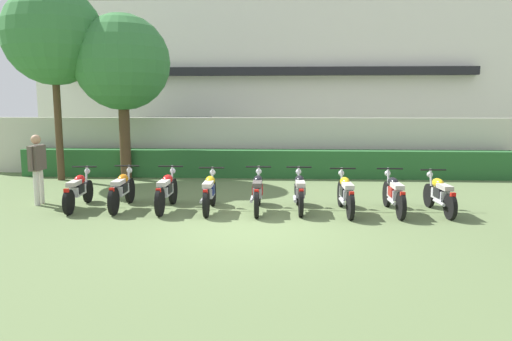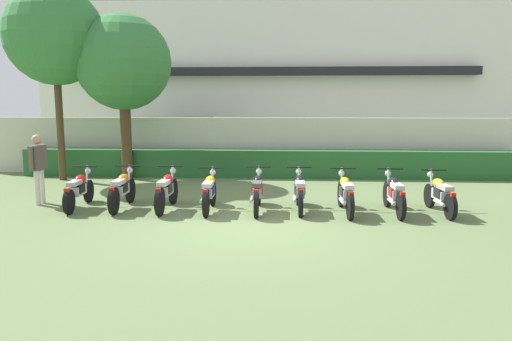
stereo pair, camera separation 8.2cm
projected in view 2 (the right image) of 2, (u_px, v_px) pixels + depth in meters
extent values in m
plane|color=#607547|center=(250.00, 227.00, 9.57)|extent=(60.00, 60.00, 0.00)
cube|color=white|center=(273.00, 82.00, 24.36)|extent=(21.46, 6.00, 6.98)
cube|color=black|center=(271.00, 71.00, 21.10)|extent=(18.03, 0.50, 0.36)
cube|color=#B2AD9E|center=(273.00, 8.00, 23.84)|extent=(21.46, 6.00, 0.30)
cube|color=beige|center=(266.00, 146.00, 16.59)|extent=(20.39, 0.30, 1.96)
cube|color=#28602D|center=(265.00, 163.00, 15.97)|extent=(16.31, 0.70, 0.91)
cube|color=#9EA3A8|center=(183.00, 146.00, 19.41)|extent=(4.58, 2.07, 1.00)
cube|color=#2D333D|center=(178.00, 125.00, 19.30)|extent=(2.78, 1.83, 0.65)
cylinder|color=black|center=(224.00, 153.00, 20.36)|extent=(0.69, 0.25, 0.68)
cylinder|color=black|center=(220.00, 158.00, 18.53)|extent=(0.69, 0.25, 0.68)
cylinder|color=black|center=(150.00, 153.00, 20.41)|extent=(0.69, 0.25, 0.68)
cylinder|color=black|center=(139.00, 158.00, 18.58)|extent=(0.69, 0.25, 0.68)
cylinder|color=#4C3823|center=(60.00, 126.00, 15.24)|extent=(0.22, 0.22, 3.46)
sphere|color=#387A3D|center=(55.00, 36.00, 14.84)|extent=(3.05, 3.05, 3.05)
cylinder|color=#4C3823|center=(126.00, 138.00, 15.57)|extent=(0.35, 0.35, 2.68)
sphere|color=#387A3D|center=(123.00, 62.00, 15.23)|extent=(3.04, 3.04, 3.04)
cylinder|color=black|center=(89.00, 191.00, 11.96)|extent=(0.13, 0.57, 0.57)
cylinder|color=black|center=(69.00, 202.00, 10.65)|extent=(0.13, 0.57, 0.57)
cube|color=silver|center=(78.00, 190.00, 11.23)|extent=(0.25, 0.61, 0.22)
ellipsoid|color=red|center=(80.00, 179.00, 11.37)|extent=(0.25, 0.46, 0.22)
cube|color=#B2ADA3|center=(74.00, 183.00, 10.98)|extent=(0.24, 0.53, 0.10)
cube|color=red|center=(67.00, 190.00, 10.51)|extent=(0.11, 0.09, 0.08)
cylinder|color=silver|center=(87.00, 179.00, 11.83)|extent=(0.07, 0.23, 0.65)
cylinder|color=black|center=(85.00, 167.00, 11.69)|extent=(0.60, 0.08, 0.04)
sphere|color=silver|center=(88.00, 171.00, 11.91)|extent=(0.14, 0.14, 0.14)
cylinder|color=silver|center=(70.00, 198.00, 11.00)|extent=(0.11, 0.55, 0.07)
cube|color=black|center=(77.00, 189.00, 11.18)|extent=(0.27, 0.38, 0.20)
cylinder|color=black|center=(130.00, 190.00, 11.91)|extent=(0.11, 0.62, 0.62)
cylinder|color=black|center=(114.00, 201.00, 10.61)|extent=(0.11, 0.62, 0.62)
cube|color=silver|center=(122.00, 189.00, 11.19)|extent=(0.22, 0.61, 0.22)
ellipsoid|color=orange|center=(123.00, 179.00, 11.33)|extent=(0.24, 0.45, 0.22)
cube|color=beige|center=(118.00, 182.00, 10.94)|extent=(0.22, 0.53, 0.10)
cube|color=red|center=(112.00, 189.00, 10.48)|extent=(0.10, 0.08, 0.08)
cylinder|color=silver|center=(129.00, 178.00, 11.78)|extent=(0.06, 0.23, 0.65)
cylinder|color=black|center=(127.00, 166.00, 11.64)|extent=(0.60, 0.06, 0.04)
sphere|color=silver|center=(130.00, 170.00, 11.86)|extent=(0.14, 0.14, 0.14)
cylinder|color=silver|center=(113.00, 197.00, 10.97)|extent=(0.09, 0.55, 0.07)
cube|color=black|center=(121.00, 188.00, 11.14)|extent=(0.25, 0.37, 0.20)
cylinder|color=black|center=(173.00, 191.00, 11.77)|extent=(0.09, 0.63, 0.63)
cylinder|color=black|center=(160.00, 202.00, 10.49)|extent=(0.09, 0.63, 0.63)
cube|color=silver|center=(166.00, 190.00, 11.06)|extent=(0.20, 0.60, 0.22)
ellipsoid|color=red|center=(168.00, 179.00, 11.20)|extent=(0.22, 0.44, 0.22)
cube|color=beige|center=(163.00, 183.00, 10.80)|extent=(0.20, 0.52, 0.10)
cube|color=red|center=(158.00, 190.00, 10.35)|extent=(0.10, 0.08, 0.08)
cylinder|color=silver|center=(172.00, 179.00, 11.64)|extent=(0.05, 0.23, 0.65)
cylinder|color=black|center=(171.00, 166.00, 11.50)|extent=(0.60, 0.04, 0.04)
sphere|color=silver|center=(173.00, 171.00, 11.72)|extent=(0.14, 0.14, 0.14)
cylinder|color=silver|center=(158.00, 198.00, 10.84)|extent=(0.07, 0.55, 0.07)
cube|color=black|center=(166.00, 188.00, 11.00)|extent=(0.24, 0.36, 0.20)
cylinder|color=black|center=(213.00, 193.00, 11.60)|extent=(0.11, 0.61, 0.61)
cylinder|color=black|center=(206.00, 203.00, 10.41)|extent=(0.11, 0.61, 0.61)
cube|color=silver|center=(209.00, 192.00, 10.93)|extent=(0.22, 0.60, 0.22)
ellipsoid|color=yellow|center=(210.00, 181.00, 11.07)|extent=(0.23, 0.45, 0.22)
cube|color=beige|center=(208.00, 184.00, 10.68)|extent=(0.21, 0.52, 0.10)
cube|color=red|center=(205.00, 191.00, 10.27)|extent=(0.10, 0.08, 0.08)
cylinder|color=silver|center=(212.00, 180.00, 11.47)|extent=(0.06, 0.23, 0.65)
cylinder|color=black|center=(212.00, 168.00, 11.33)|extent=(0.60, 0.05, 0.04)
sphere|color=silver|center=(213.00, 172.00, 11.55)|extent=(0.14, 0.14, 0.14)
cylinder|color=silver|center=(202.00, 199.00, 10.71)|extent=(0.08, 0.55, 0.07)
cube|color=navy|center=(209.00, 190.00, 10.88)|extent=(0.25, 0.37, 0.20)
cylinder|color=black|center=(259.00, 192.00, 11.67)|extent=(0.10, 0.63, 0.63)
cylinder|color=black|center=(256.00, 203.00, 10.34)|extent=(0.10, 0.63, 0.63)
cube|color=silver|center=(258.00, 191.00, 10.93)|extent=(0.21, 0.60, 0.22)
ellipsoid|color=black|center=(258.00, 180.00, 11.07)|extent=(0.23, 0.44, 0.22)
cube|color=#4C4742|center=(257.00, 184.00, 10.67)|extent=(0.21, 0.52, 0.10)
cube|color=red|center=(256.00, 191.00, 10.20)|extent=(0.10, 0.08, 0.08)
cylinder|color=silver|center=(259.00, 179.00, 11.53)|extent=(0.05, 0.23, 0.65)
cylinder|color=black|center=(259.00, 167.00, 11.40)|extent=(0.60, 0.05, 0.04)
sphere|color=silver|center=(259.00, 171.00, 11.62)|extent=(0.14, 0.14, 0.14)
cylinder|color=silver|center=(252.00, 199.00, 10.71)|extent=(0.08, 0.55, 0.07)
cube|color=#A51414|center=(257.00, 189.00, 10.88)|extent=(0.25, 0.36, 0.20)
cylinder|color=black|center=(298.00, 192.00, 11.64)|extent=(0.10, 0.63, 0.63)
cylinder|color=black|center=(301.00, 203.00, 10.42)|extent=(0.10, 0.63, 0.63)
cube|color=silver|center=(300.00, 191.00, 10.96)|extent=(0.21, 0.60, 0.22)
ellipsoid|color=black|center=(299.00, 180.00, 11.09)|extent=(0.23, 0.44, 0.22)
cube|color=#B2ADA3|center=(300.00, 184.00, 10.70)|extent=(0.21, 0.52, 0.10)
cube|color=red|center=(301.00, 191.00, 10.28)|extent=(0.10, 0.08, 0.08)
cylinder|color=silver|center=(299.00, 180.00, 11.50)|extent=(0.05, 0.23, 0.65)
cylinder|color=black|center=(299.00, 167.00, 11.37)|extent=(0.60, 0.04, 0.04)
sphere|color=silver|center=(299.00, 172.00, 11.59)|extent=(0.14, 0.14, 0.14)
cylinder|color=silver|center=(295.00, 199.00, 10.73)|extent=(0.08, 0.55, 0.07)
cube|color=black|center=(300.00, 189.00, 10.90)|extent=(0.24, 0.36, 0.20)
cylinder|color=black|center=(341.00, 194.00, 11.45)|extent=(0.11, 0.61, 0.61)
cylinder|color=black|center=(350.00, 206.00, 10.14)|extent=(0.11, 0.61, 0.61)
cube|color=silver|center=(346.00, 193.00, 10.73)|extent=(0.22, 0.61, 0.22)
ellipsoid|color=yellow|center=(345.00, 182.00, 10.86)|extent=(0.23, 0.45, 0.22)
cube|color=beige|center=(348.00, 186.00, 10.47)|extent=(0.22, 0.53, 0.10)
cube|color=red|center=(351.00, 194.00, 10.00)|extent=(0.10, 0.08, 0.08)
cylinder|color=silver|center=(342.00, 181.00, 11.32)|extent=(0.06, 0.23, 0.65)
cylinder|color=black|center=(343.00, 169.00, 11.18)|extent=(0.60, 0.06, 0.04)
sphere|color=silver|center=(341.00, 173.00, 11.40)|extent=(0.14, 0.14, 0.14)
cylinder|color=silver|center=(342.00, 201.00, 10.50)|extent=(0.09, 0.55, 0.07)
cube|color=black|center=(346.00, 192.00, 10.67)|extent=(0.25, 0.37, 0.20)
cylinder|color=black|center=(387.00, 194.00, 11.43)|extent=(0.09, 0.60, 0.60)
cylinder|color=black|center=(401.00, 206.00, 10.12)|extent=(0.09, 0.60, 0.60)
cube|color=silver|center=(394.00, 194.00, 10.71)|extent=(0.20, 0.60, 0.22)
ellipsoid|color=black|center=(393.00, 182.00, 10.84)|extent=(0.22, 0.44, 0.22)
cube|color=beige|center=(397.00, 186.00, 10.45)|extent=(0.20, 0.52, 0.10)
cube|color=red|center=(403.00, 194.00, 9.99)|extent=(0.10, 0.08, 0.08)
cylinder|color=silver|center=(389.00, 182.00, 11.30)|extent=(0.05, 0.23, 0.65)
cylinder|color=black|center=(390.00, 169.00, 11.17)|extent=(0.60, 0.04, 0.04)
sphere|color=silver|center=(388.00, 173.00, 11.38)|extent=(0.14, 0.14, 0.14)
cylinder|color=silver|center=(391.00, 202.00, 10.49)|extent=(0.07, 0.55, 0.07)
cube|color=#A51414|center=(395.00, 192.00, 10.65)|extent=(0.24, 0.36, 0.20)
cylinder|color=black|center=(430.00, 196.00, 11.37)|extent=(0.12, 0.57, 0.56)
cylinder|color=black|center=(450.00, 207.00, 10.14)|extent=(0.12, 0.57, 0.56)
cube|color=silver|center=(441.00, 195.00, 10.69)|extent=(0.24, 0.61, 0.22)
ellipsoid|color=yellow|center=(438.00, 183.00, 10.82)|extent=(0.25, 0.45, 0.22)
cube|color=#B2ADA3|center=(445.00, 187.00, 10.43)|extent=(0.23, 0.53, 0.10)
cube|color=red|center=(453.00, 195.00, 10.00)|extent=(0.10, 0.09, 0.08)
cylinder|color=silver|center=(432.00, 183.00, 11.24)|extent=(0.06, 0.23, 0.65)
cylinder|color=black|center=(434.00, 170.00, 11.11)|extent=(0.60, 0.07, 0.04)
sphere|color=silver|center=(430.00, 175.00, 11.32)|extent=(0.14, 0.14, 0.14)
cylinder|color=silver|center=(439.00, 203.00, 10.46)|extent=(0.10, 0.55, 0.07)
cube|color=black|center=(442.00, 193.00, 10.63)|extent=(0.26, 0.37, 0.20)
cylinder|color=silver|center=(42.00, 186.00, 11.82)|extent=(0.13, 0.13, 0.85)
cylinder|color=silver|center=(37.00, 188.00, 11.60)|extent=(0.13, 0.13, 0.85)
cube|color=brown|center=(38.00, 158.00, 11.61)|extent=(0.22, 0.50, 0.60)
cylinder|color=brown|center=(44.00, 156.00, 11.90)|extent=(0.09, 0.09, 0.57)
cylinder|color=brown|center=(31.00, 158.00, 11.32)|extent=(0.09, 0.09, 0.57)
sphere|color=tan|center=(37.00, 139.00, 11.55)|extent=(0.23, 0.23, 0.23)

